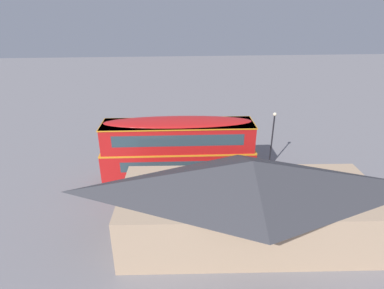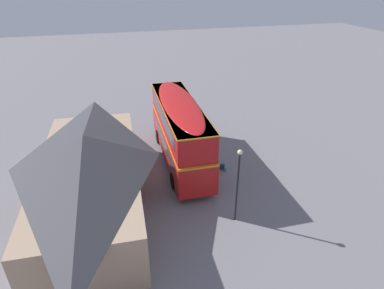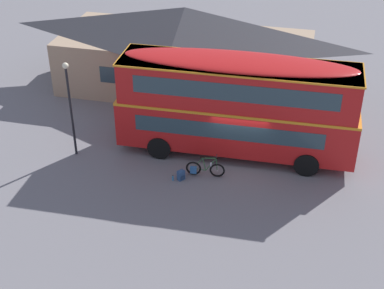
{
  "view_description": "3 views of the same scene",
  "coord_description": "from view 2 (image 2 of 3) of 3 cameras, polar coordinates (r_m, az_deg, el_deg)",
  "views": [
    {
      "loc": [
        0.2,
        20.89,
        12.04
      ],
      "look_at": [
        -1.35,
        -0.49,
        2.39
      ],
      "focal_mm": 29.29,
      "sensor_mm": 36.0,
      "label": 1
    },
    {
      "loc": [
        -21.03,
        5.39,
        12.79
      ],
      "look_at": [
        -2.21,
        0.21,
        2.31
      ],
      "focal_mm": 30.38,
      "sensor_mm": 36.0,
      "label": 2
    },
    {
      "loc": [
        1.87,
        -22.05,
        14.53
      ],
      "look_at": [
        -2.03,
        -1.08,
        1.25
      ],
      "focal_mm": 53.34,
      "sensor_mm": 36.0,
      "label": 3
    }
  ],
  "objects": [
    {
      "name": "double_decker_bus",
      "position": [
        23.58,
        -2.13,
        2.72
      ],
      "size": [
        10.87,
        2.87,
        4.79
      ],
      "color": "black",
      "rests_on": "ground"
    },
    {
      "name": "backpack_on_ground",
      "position": [
        23.69,
        5.37,
        -3.84
      ],
      "size": [
        0.37,
        0.38,
        0.5
      ],
      "color": "#2D4C7A",
      "rests_on": "ground"
    },
    {
      "name": "touring_bicycle",
      "position": [
        24.24,
        3.58,
        -2.65
      ],
      "size": [
        1.74,
        0.49,
        1.03
      ],
      "color": "black",
      "rests_on": "ground"
    },
    {
      "name": "ground_plane",
      "position": [
        25.19,
        -0.87,
        -2.29
      ],
      "size": [
        120.0,
        120.0,
        0.0
      ],
      "primitive_type": "plane",
      "color": "slate"
    },
    {
      "name": "water_bottle_blue_sports",
      "position": [
        23.54,
        5.92,
        -4.51
      ],
      "size": [
        0.07,
        0.07,
        0.26
      ],
      "color": "#338CBF",
      "rests_on": "ground"
    },
    {
      "name": "pub_building",
      "position": [
        20.07,
        -17.64,
        -4.4
      ],
      "size": [
        14.45,
        6.64,
        4.73
      ],
      "color": "tan",
      "rests_on": "ground"
    },
    {
      "name": "street_lamp",
      "position": [
        17.84,
        8.07,
        -5.91
      ],
      "size": [
        0.28,
        0.28,
        4.63
      ],
      "color": "black",
      "rests_on": "ground"
    }
  ]
}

